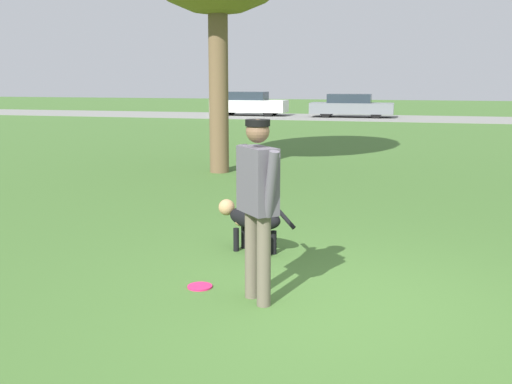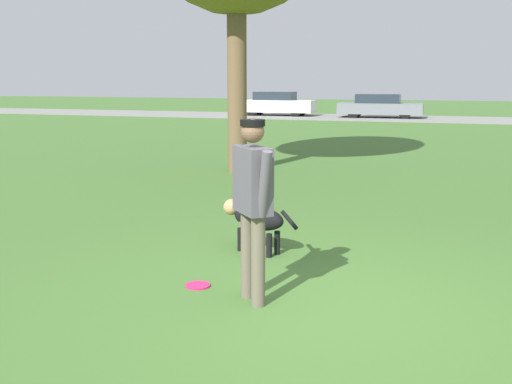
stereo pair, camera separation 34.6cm
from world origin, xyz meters
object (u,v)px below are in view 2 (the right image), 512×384
at_px(dog, 255,219).
at_px(parked_car_white, 277,104).
at_px(person, 253,195).
at_px(frisbee, 198,285).
at_px(parked_car_grey, 380,106).

relative_size(dog, parked_car_white, 0.24).
distance_m(person, parked_car_white, 30.12).
relative_size(frisbee, parked_car_grey, 0.05).
bearing_deg(parked_car_grey, parked_car_white, 177.24).
bearing_deg(frisbee, dog, 83.75).
relative_size(frisbee, parked_car_white, 0.06).
distance_m(person, dog, 1.77).
bearing_deg(parked_car_grey, dog, -87.81).
bearing_deg(frisbee, parked_car_grey, 93.56).
bearing_deg(person, frisbee, -150.32).
bearing_deg(person, parked_car_grey, 142.18).
xyz_separation_m(person, dog, (-0.51, 1.58, -0.61)).
xyz_separation_m(frisbee, parked_car_white, (-7.78, 28.70, 0.68)).
relative_size(person, frisbee, 6.81).
bearing_deg(parked_car_white, dog, -74.99).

